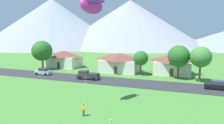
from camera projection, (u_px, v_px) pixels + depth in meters
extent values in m
cube|color=#2D2D33|center=(130.00, 83.00, 43.69)|extent=(160.00, 7.45, 0.08)
cone|color=#8E939E|center=(130.00, 23.00, 156.26)|extent=(111.61, 111.61, 34.98)
cone|color=#8E939E|center=(53.00, 23.00, 154.33)|extent=(102.58, 102.58, 35.87)
cube|color=silver|center=(120.00, 66.00, 55.57)|extent=(10.00, 6.69, 3.37)
pyramid|color=brown|center=(120.00, 56.00, 55.19)|extent=(10.80, 7.22, 1.86)
cube|color=brown|center=(116.00, 70.00, 52.54)|extent=(0.90, 0.06, 2.00)
cube|color=silver|center=(172.00, 67.00, 52.98)|extent=(9.06, 7.92, 3.36)
pyramid|color=brown|center=(173.00, 58.00, 52.60)|extent=(9.79, 8.56, 1.85)
cube|color=brown|center=(171.00, 73.00, 49.38)|extent=(0.90, 0.06, 2.00)
cube|color=silver|center=(64.00, 62.00, 63.44)|extent=(9.37, 6.60, 3.33)
pyramid|color=brown|center=(64.00, 53.00, 63.06)|extent=(10.12, 7.13, 1.83)
cube|color=brown|center=(58.00, 65.00, 60.45)|extent=(0.90, 0.06, 2.00)
cylinder|color=brown|center=(200.00, 73.00, 44.07)|extent=(0.44, 0.44, 3.85)
sphere|color=#3D7F33|center=(201.00, 57.00, 43.54)|extent=(4.51, 4.51, 4.51)
cylinder|color=brown|center=(141.00, 69.00, 51.30)|extent=(0.44, 0.44, 2.93)
sphere|color=#286623|center=(141.00, 58.00, 50.88)|extent=(3.74, 3.74, 3.74)
cylinder|color=brown|center=(178.00, 71.00, 47.16)|extent=(0.44, 0.44, 3.49)
sphere|color=#286623|center=(179.00, 56.00, 46.63)|extent=(5.00, 5.00, 5.00)
cylinder|color=#4C3823|center=(43.00, 64.00, 58.67)|extent=(0.44, 0.44, 3.33)
sphere|color=#286623|center=(42.00, 51.00, 58.10)|extent=(5.84, 5.84, 5.84)
cube|color=black|center=(216.00, 86.00, 38.49)|extent=(4.24, 1.89, 0.80)
cube|color=#2D3847|center=(217.00, 82.00, 38.33)|extent=(2.23, 1.63, 0.68)
cylinder|color=black|center=(209.00, 88.00, 38.16)|extent=(0.65, 0.25, 0.64)
cylinder|color=black|center=(208.00, 86.00, 39.86)|extent=(0.65, 0.25, 0.64)
cylinder|color=black|center=(223.00, 87.00, 38.90)|extent=(0.65, 0.25, 0.64)
cube|color=#B7BCC1|center=(43.00, 72.00, 51.72)|extent=(4.25, 1.92, 0.80)
cube|color=#2D3847|center=(44.00, 69.00, 51.57)|extent=(2.25, 1.65, 0.68)
cylinder|color=black|center=(37.00, 74.00, 51.32)|extent=(0.65, 0.26, 0.64)
cylinder|color=black|center=(41.00, 72.00, 53.05)|extent=(0.65, 0.26, 0.64)
cylinder|color=black|center=(46.00, 74.00, 50.48)|extent=(0.65, 0.26, 0.64)
cylinder|color=black|center=(50.00, 73.00, 52.21)|extent=(0.65, 0.26, 0.64)
cube|color=#333338|center=(88.00, 76.00, 46.66)|extent=(5.29, 2.26, 0.84)
cube|color=#333338|center=(84.00, 72.00, 46.85)|extent=(1.99, 1.93, 0.90)
cube|color=#2D3847|center=(84.00, 71.00, 46.81)|extent=(1.71, 1.96, 0.28)
cube|color=#28282C|center=(93.00, 74.00, 46.24)|extent=(2.79, 2.09, 0.36)
cylinder|color=black|center=(79.00, 78.00, 46.23)|extent=(0.77, 0.32, 0.76)
cylinder|color=black|center=(83.00, 76.00, 48.16)|extent=(0.77, 0.32, 0.76)
cylinder|color=black|center=(93.00, 79.00, 45.24)|extent=(0.77, 0.32, 0.76)
cylinder|color=black|center=(97.00, 77.00, 47.17)|extent=(0.77, 0.32, 0.76)
cylinder|color=#3D3D42|center=(84.00, 113.00, 26.26)|extent=(0.24, 0.24, 0.88)
cube|color=yellow|center=(83.00, 108.00, 26.15)|extent=(0.36, 0.22, 0.58)
sphere|color=brown|center=(83.00, 105.00, 26.09)|extent=(0.21, 0.21, 0.21)
cylinder|color=yellow|center=(82.00, 106.00, 26.26)|extent=(0.18, 0.55, 0.37)
cylinder|color=yellow|center=(85.00, 107.00, 26.11)|extent=(0.18, 0.55, 0.37)
ellipsoid|color=#D12D9E|center=(92.00, 6.00, 28.69)|extent=(3.26, 4.37, 2.62)
ellipsoid|color=purple|center=(94.00, 0.00, 28.19)|extent=(2.19, 3.95, 0.90)
cylinder|color=silver|center=(88.00, 53.00, 27.39)|extent=(0.82, 4.58, 13.03)
sphere|color=white|center=(110.00, 120.00, 24.86)|extent=(0.24, 0.24, 0.24)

